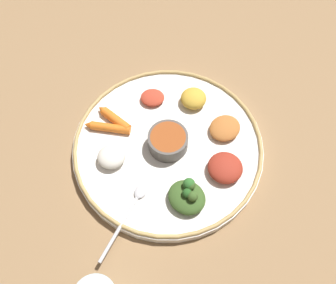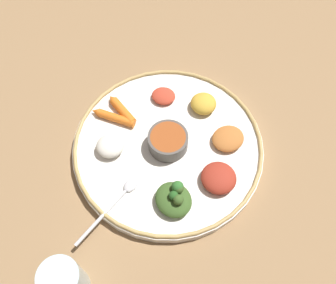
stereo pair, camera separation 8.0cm
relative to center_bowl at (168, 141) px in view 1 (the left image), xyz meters
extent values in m
plane|color=olive|center=(0.00, 0.00, -0.04)|extent=(2.40, 2.40, 0.00)
cylinder|color=white|center=(0.00, 0.00, -0.03)|extent=(0.40, 0.40, 0.02)
torus|color=tan|center=(0.00, 0.00, -0.02)|extent=(0.40, 0.40, 0.01)
cylinder|color=#4C4742|center=(0.00, 0.00, 0.00)|extent=(0.08, 0.08, 0.04)
cylinder|color=#99471E|center=(0.00, 0.00, 0.01)|extent=(0.07, 0.07, 0.01)
ellipsoid|color=silver|center=(0.08, -0.08, -0.02)|extent=(0.04, 0.04, 0.01)
cylinder|color=silver|center=(0.15, -0.14, -0.02)|extent=(0.10, 0.10, 0.01)
ellipsoid|color=#385623|center=(0.13, 0.00, -0.01)|extent=(0.10, 0.10, 0.03)
sphere|color=#2D6628|center=(0.11, 0.01, 0.02)|extent=(0.02, 0.02, 0.02)
sphere|color=#23511E|center=(0.13, 0.00, 0.01)|extent=(0.02, 0.02, 0.02)
sphere|color=#385623|center=(0.13, 0.01, 0.01)|extent=(0.02, 0.02, 0.02)
sphere|color=#385623|center=(0.11, 0.01, 0.01)|extent=(0.02, 0.02, 0.02)
cylinder|color=orange|center=(-0.09, -0.09, -0.01)|extent=(0.07, 0.06, 0.02)
cone|color=orange|center=(-0.12, -0.12, -0.01)|extent=(0.02, 0.02, 0.02)
cylinder|color=orange|center=(-0.07, -0.11, -0.01)|extent=(0.05, 0.08, 0.02)
cone|color=orange|center=(-0.09, -0.15, -0.01)|extent=(0.02, 0.02, 0.02)
ellipsoid|color=#B2662D|center=(0.00, 0.13, -0.01)|extent=(0.08, 0.09, 0.02)
ellipsoid|color=silver|center=(0.00, -0.12, -0.01)|extent=(0.05, 0.06, 0.03)
ellipsoid|color=maroon|center=(0.09, 0.09, -0.01)|extent=(0.10, 0.10, 0.03)
ellipsoid|color=#B73D28|center=(-0.12, 0.00, -0.01)|extent=(0.06, 0.06, 0.02)
ellipsoid|color=gold|center=(-0.09, 0.09, -0.01)|extent=(0.07, 0.07, 0.03)
camera|label=1|loc=(0.37, -0.11, 0.69)|focal=41.37mm
camera|label=2|loc=(0.38, -0.03, 0.69)|focal=41.37mm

